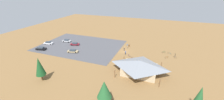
% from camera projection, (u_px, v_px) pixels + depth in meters
% --- Properties ---
extents(ground, '(160.00, 160.00, 0.00)m').
position_uv_depth(ground, '(124.00, 51.00, 64.08)').
color(ground, olive).
rests_on(ground, ground).
extents(parking_lot_asphalt, '(39.76, 28.82, 0.05)m').
position_uv_depth(parking_lot_asphalt, '(81.00, 45.00, 70.62)').
color(parking_lot_asphalt, '#4C4C51').
rests_on(parking_lot_asphalt, ground).
extents(bike_pavilion, '(14.14, 11.11, 4.75)m').
position_uv_depth(bike_pavilion, '(140.00, 66.00, 46.55)').
color(bike_pavilion, '#C6B28E').
rests_on(bike_pavilion, ground).
extents(trash_bin, '(0.60, 0.60, 0.90)m').
position_uv_depth(trash_bin, '(129.00, 46.00, 69.34)').
color(trash_bin, brown).
rests_on(trash_bin, ground).
extents(lot_sign, '(0.56, 0.08, 2.20)m').
position_uv_depth(lot_sign, '(127.00, 46.00, 66.33)').
color(lot_sign, '#99999E').
rests_on(lot_sign, ground).
extents(pine_far_east, '(3.61, 3.61, 6.86)m').
position_uv_depth(pine_far_east, '(104.00, 89.00, 32.96)').
color(pine_far_east, brown).
rests_on(pine_far_east, ground).
extents(pine_mideast, '(2.62, 2.62, 7.74)m').
position_uv_depth(pine_mideast, '(199.00, 98.00, 30.06)').
color(pine_mideast, brown).
rests_on(pine_mideast, ground).
extents(pine_far_west, '(2.91, 2.91, 7.81)m').
position_uv_depth(pine_far_west, '(39.00, 67.00, 41.92)').
color(pine_far_west, brown).
rests_on(pine_far_west, ground).
extents(bicycle_teal_near_porch, '(1.49, 0.95, 0.82)m').
position_uv_depth(bicycle_teal_near_porch, '(170.00, 53.00, 61.31)').
color(bicycle_teal_near_porch, black).
rests_on(bicycle_teal_near_porch, ground).
extents(bicycle_orange_yard_center, '(1.42, 0.92, 0.81)m').
position_uv_depth(bicycle_orange_yard_center, '(167.00, 57.00, 57.69)').
color(bicycle_orange_yard_center, black).
rests_on(bicycle_orange_yard_center, ground).
extents(bicycle_silver_yard_front, '(0.51, 1.73, 0.84)m').
position_uv_depth(bicycle_silver_yard_front, '(175.00, 55.00, 60.02)').
color(bicycle_silver_yard_front, black).
rests_on(bicycle_silver_yard_front, ground).
extents(bicycle_purple_yard_right, '(1.31, 1.04, 0.78)m').
position_uv_depth(bicycle_purple_yard_right, '(129.00, 56.00, 59.21)').
color(bicycle_purple_yard_right, black).
rests_on(bicycle_purple_yard_right, ground).
extents(bicycle_red_near_sign, '(0.70, 1.66, 0.87)m').
position_uv_depth(bicycle_red_near_sign, '(132.00, 58.00, 56.84)').
color(bicycle_red_near_sign, black).
rests_on(bicycle_red_near_sign, ground).
extents(bicycle_white_lone_east, '(0.83, 1.49, 0.83)m').
position_uv_depth(bicycle_white_lone_east, '(175.00, 57.00, 57.95)').
color(bicycle_white_lone_east, black).
rests_on(bicycle_white_lone_east, ground).
extents(bicycle_black_yard_left, '(1.68, 0.73, 0.84)m').
position_uv_depth(bicycle_black_yard_left, '(142.00, 59.00, 56.69)').
color(bicycle_black_yard_left, black).
rests_on(bicycle_black_yard_left, ground).
extents(bicycle_green_edge_north, '(1.68, 0.84, 0.93)m').
position_uv_depth(bicycle_green_edge_north, '(164.00, 52.00, 62.39)').
color(bicycle_green_edge_north, black).
rests_on(bicycle_green_edge_north, ground).
extents(car_tan_far_end, '(4.99, 2.81, 1.31)m').
position_uv_depth(car_tan_far_end, '(73.00, 51.00, 62.64)').
color(car_tan_far_end, tan).
rests_on(car_tan_far_end, parking_lot_asphalt).
extents(car_white_aisle_side, '(4.70, 2.65, 1.44)m').
position_uv_depth(car_white_aisle_side, '(48.00, 43.00, 71.85)').
color(car_white_aisle_side, white).
rests_on(car_white_aisle_side, parking_lot_asphalt).
extents(car_maroon_by_curb, '(4.60, 2.74, 1.31)m').
position_uv_depth(car_maroon_by_curb, '(75.00, 44.00, 70.67)').
color(car_maroon_by_curb, maroon).
rests_on(car_maroon_by_curb, parking_lot_asphalt).
extents(car_silver_end_stall, '(4.57, 2.23, 1.35)m').
position_uv_depth(car_silver_end_stall, '(67.00, 41.00, 75.00)').
color(car_silver_end_stall, '#BCBCC1').
rests_on(car_silver_end_stall, parking_lot_asphalt).
extents(car_black_mid_lot, '(4.85, 2.83, 1.38)m').
position_uv_depth(car_black_mid_lot, '(41.00, 48.00, 65.24)').
color(car_black_mid_lot, black).
rests_on(car_black_mid_lot, parking_lot_asphalt).
extents(visitor_crossing_yard, '(0.36, 0.36, 1.72)m').
position_uv_depth(visitor_crossing_yard, '(124.00, 49.00, 64.40)').
color(visitor_crossing_yard, '#2D3347').
rests_on(visitor_crossing_yard, ground).
extents(visitor_near_lot, '(0.40, 0.39, 1.72)m').
position_uv_depth(visitor_near_lot, '(125.00, 52.00, 60.75)').
color(visitor_near_lot, '#2D3347').
rests_on(visitor_near_lot, ground).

